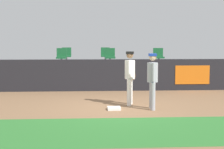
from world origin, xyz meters
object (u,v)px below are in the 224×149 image
seat_front_right (159,56)px  seat_front_left (61,56)px  first_base (114,108)px  seat_front_center (110,56)px  player_fielder_home (130,74)px  player_runner_visitor (152,77)px  seat_back_left (66,55)px  seat_back_center (105,55)px

seat_front_right → seat_front_left: same height
first_base → seat_front_center: 5.93m
player_fielder_home → seat_front_right: seat_front_right is taller
player_runner_visitor → seat_front_left: seat_front_left is taller
seat_front_center → seat_front_left: size_ratio=1.00×
seat_front_left → seat_back_left: (0.12, 1.80, 0.00)m
player_fielder_home → seat_front_right: (1.91, 4.95, 0.41)m
seat_front_center → seat_back_left: bearing=139.8°
seat_front_center → seat_front_right: same height
seat_back_center → seat_back_left: 2.00m
player_runner_visitor → seat_front_left: (-3.23, 5.78, 0.43)m
seat_front_center → seat_front_right: 2.29m
first_base → seat_front_left: 6.27m
seat_front_left → seat_back_left: 1.80m
player_fielder_home → seat_back_left: 7.22m
seat_back_center → seat_back_left: same height
seat_back_center → seat_front_right: same height
player_runner_visitor → seat_back_center: size_ratio=2.06×
first_base → seat_front_right: 6.43m
seat_back_center → seat_front_left: (-2.11, -1.80, 0.00)m
player_fielder_home → seat_back_left: seat_back_left is taller
seat_front_right → seat_front_left: (-4.54, -0.00, -0.00)m
first_base → seat_back_center: size_ratio=0.48×
seat_front_right → seat_back_center: bearing=143.4°
player_fielder_home → seat_front_left: size_ratio=2.11×
first_base → seat_front_center: bearing=88.0°
first_base → seat_back_left: (-1.93, 7.56, 1.39)m
player_runner_visitor → player_fielder_home: bearing=-141.6°
player_runner_visitor → seat_front_center: bearing=-168.2°
first_base → seat_back_left: seat_back_left is taller
player_fielder_home → seat_back_center: size_ratio=2.11×
player_runner_visitor → seat_front_right: size_ratio=2.06×
seat_back_center → first_base: bearing=-90.5°
seat_front_center → seat_back_left: (-2.13, 1.80, 0.00)m
first_base → player_fielder_home: (0.59, 0.81, 0.98)m
seat_back_center → seat_front_left: bearing=-139.6°
player_runner_visitor → seat_back_left: bearing=-155.5°
player_fielder_home → seat_front_center: bearing=-161.8°
first_base → seat_front_left: bearing=109.5°
seat_front_center → seat_front_left: bearing=-180.0°
seat_back_center → seat_back_left: bearing=180.0°
seat_back_left → player_fielder_home: bearing=-69.6°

